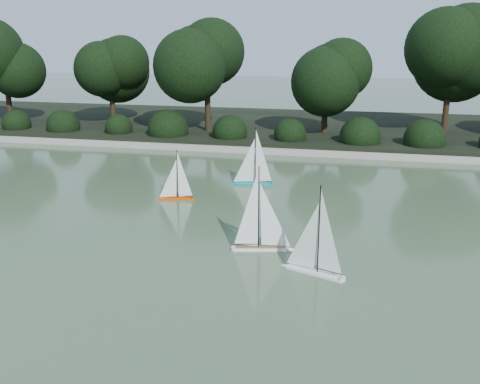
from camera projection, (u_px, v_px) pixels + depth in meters
The scene contains 9 objects.
ground at pixel (204, 281), 8.02m from camera, with size 80.00×80.00×0.00m, color #37492C.
pond_coping at pixel (285, 151), 16.42m from camera, with size 40.00×0.35×0.18m, color gray.
far_bank at pixel (300, 128), 20.15m from camera, with size 40.00×8.00×0.30m, color black.
tree_line at pixel (334, 63), 17.72m from camera, with size 26.31×3.93×4.39m.
shrub_hedge at pixel (290, 135), 17.16m from camera, with size 29.10×1.10×1.10m.
sailboat_white_a at pixel (310, 258), 8.24m from camera, with size 1.09×0.55×1.52m.
sailboat_white_b at pixel (266, 236), 9.11m from camera, with size 1.15×0.41×1.57m.
sailboat_orange at pixel (174, 191), 11.92m from camera, with size 0.88×0.35×1.21m.
sailboat_teal at pixel (250, 175), 13.07m from camera, with size 1.12×0.29×1.53m.
Camera 1 is at (2.10, -7.02, 3.56)m, focal length 40.00 mm.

